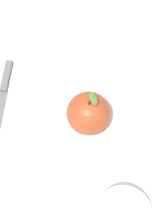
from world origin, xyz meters
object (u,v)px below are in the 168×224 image
object	(u,v)px
apple	(89,113)
side_bowl	(123,215)
linen_napkin	(154,113)
dinner_plate	(84,114)
knife	(2,98)

from	to	relation	value
apple	side_bowl	distance (m)	0.19
linen_napkin	side_bowl	bearing A→B (deg)	-149.71
side_bowl	apple	bearing A→B (deg)	70.05
dinner_plate	linen_napkin	size ratio (longest dim) A/B	1.60
dinner_plate	side_bowl	world-z (taller)	side_bowl
dinner_plate	knife	size ratio (longest dim) A/B	1.56
apple	side_bowl	xyz separation A→B (m)	(-0.06, -0.18, -0.04)
knife	linen_napkin	size ratio (longest dim) A/B	1.03
dinner_plate	apple	bearing A→B (deg)	-104.74
side_bowl	knife	xyz separation A→B (m)	(-0.04, 0.33, -0.02)
side_bowl	linen_napkin	xyz separation A→B (m)	(0.19, 0.11, -0.02)
knife	apple	bearing A→B (deg)	-56.79
knife	side_bowl	bearing A→B (deg)	-83.06
dinner_plate	side_bowl	xyz separation A→B (m)	(-0.07, -0.20, 0.01)
dinner_plate	knife	world-z (taller)	dinner_plate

